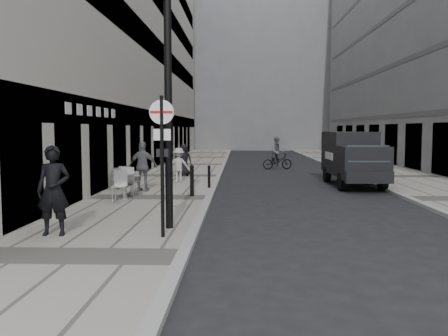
{
  "coord_description": "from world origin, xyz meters",
  "views": [
    {
      "loc": [
        1.08,
        -5.94,
        2.5
      ],
      "look_at": [
        0.65,
        7.25,
        1.4
      ],
      "focal_mm": 38.0,
      "sensor_mm": 36.0,
      "label": 1
    }
  ],
  "objects_px": {
    "lamppost": "(168,64)",
    "panel_van": "(352,156)",
    "walking_man": "(53,190)",
    "sign_post": "(162,147)",
    "cyclist": "(277,157)"
  },
  "relations": [
    {
      "from": "walking_man",
      "to": "cyclist",
      "type": "distance_m",
      "value": 19.9
    },
    {
      "from": "lamppost",
      "to": "cyclist",
      "type": "bearing_deg",
      "value": 77.45
    },
    {
      "from": "walking_man",
      "to": "panel_van",
      "type": "relative_size",
      "value": 0.4
    },
    {
      "from": "walking_man",
      "to": "lamppost",
      "type": "bearing_deg",
      "value": 15.37
    },
    {
      "from": "sign_post",
      "to": "lamppost",
      "type": "height_order",
      "value": "lamppost"
    },
    {
      "from": "walking_man",
      "to": "sign_post",
      "type": "relative_size",
      "value": 0.65
    },
    {
      "from": "walking_man",
      "to": "panel_van",
      "type": "height_order",
      "value": "panel_van"
    },
    {
      "from": "sign_post",
      "to": "lamppost",
      "type": "xyz_separation_m",
      "value": [
        -0.0,
        0.97,
        1.89
      ]
    },
    {
      "from": "sign_post",
      "to": "panel_van",
      "type": "bearing_deg",
      "value": 55.52
    },
    {
      "from": "walking_man",
      "to": "lamppost",
      "type": "xyz_separation_m",
      "value": [
        2.46,
        0.86,
        2.87
      ]
    },
    {
      "from": "walking_man",
      "to": "cyclist",
      "type": "relative_size",
      "value": 1.01
    },
    {
      "from": "cyclist",
      "to": "lamppost",
      "type": "bearing_deg",
      "value": -118.05
    },
    {
      "from": "lamppost",
      "to": "panel_van",
      "type": "height_order",
      "value": "lamppost"
    },
    {
      "from": "panel_van",
      "to": "lamppost",
      "type": "bearing_deg",
      "value": -124.92
    },
    {
      "from": "walking_man",
      "to": "sign_post",
      "type": "distance_m",
      "value": 2.65
    }
  ]
}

